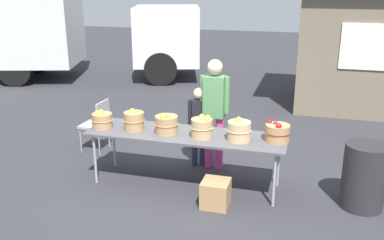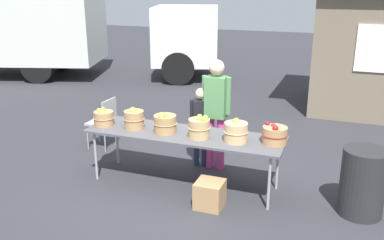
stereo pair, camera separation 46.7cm
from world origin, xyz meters
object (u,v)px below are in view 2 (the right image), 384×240
Objects in this scene: apple_basket_green_3 at (199,127)px; produce_crate at (210,194)px; apple_basket_green_4 at (236,132)px; apple_basket_red_0 at (275,135)px; apple_basket_green_2 at (165,123)px; child_customer at (201,121)px; folding_chair at (104,119)px; market_table at (184,136)px; vendor_adult at (216,106)px; apple_basket_green_0 at (104,118)px; box_truck at (63,26)px; trash_barrel at (363,182)px; apple_basket_green_1 at (134,118)px.

produce_crate is at bearing -54.85° from apple_basket_green_3.
apple_basket_green_3 is 0.88m from produce_crate.
apple_basket_red_0 is (0.48, 0.11, -0.02)m from apple_basket_green_4.
apple_basket_green_4 is at bearing 0.14° from apple_basket_green_2.
apple_basket_green_3 is 0.97m from apple_basket_red_0.
folding_chair is at bearing -24.58° from child_customer.
folding_chair reaches higher than market_table.
vendor_adult is 1.44m from produce_crate.
vendor_adult reaches higher than apple_basket_green_4.
apple_basket_green_0 is 1.45m from apple_basket_green_3.
produce_crate is at bearing 94.58° from child_customer.
apple_basket_red_0 is at bearing 2.46° from market_table.
market_table is 0.34× the size of box_truck.
apple_basket_green_0 is 7.37m from box_truck.
apple_basket_green_3 is at bearing 0.02° from apple_basket_green_0.
child_customer is 1.39m from produce_crate.
apple_basket_green_2 is 1.14m from produce_crate.
folding_chair is 4.14m from trash_barrel.
trash_barrel is at bearing 2.18° from apple_basket_green_3.
apple_basket_green_2 is 0.99m from apple_basket_green_4.
market_table is 1.63× the size of vendor_adult.
box_truck is (-5.23, 5.55, 0.60)m from apple_basket_green_1.
apple_basket_green_3 reaches higher than market_table.
apple_basket_red_0 is 0.40× the size of trash_barrel.
child_customer reaches higher than folding_chair.
trash_barrel is at bearing 143.60° from child_customer.
apple_basket_green_0 is 0.98× the size of apple_basket_green_3.
apple_basket_red_0 is 1.37m from child_customer.
apple_basket_green_0 is at bearing -175.24° from apple_basket_green_1.
apple_basket_green_0 is 1.63m from vendor_adult.
folding_chair reaches higher than trash_barrel.
child_customer is 7.72m from box_truck.
produce_crate is (6.50, -6.00, -1.32)m from box_truck.
child_customer is at bearing 108.10° from apple_basket_green_3.
apple_basket_red_0 reaches higher than produce_crate.
trash_barrel is at bearing 0.07° from market_table.
apple_basket_green_1 is 0.35× the size of folding_chair.
apple_basket_green_4 reaches higher than folding_chair.
vendor_adult is 2.06m from folding_chair.
child_customer is 1.47× the size of trash_barrel.
apple_basket_green_1 reaches higher than produce_crate.
produce_crate is at bearing -141.70° from apple_basket_red_0.
vendor_adult is (0.24, 0.67, 0.26)m from market_table.
apple_basket_green_0 is at bearing -179.98° from apple_basket_green_3.
box_truck reaches higher than apple_basket_green_3.
child_customer is at bearing 44.03° from apple_basket_green_1.
apple_basket_green_3 is 0.36× the size of folding_chair.
apple_basket_green_4 is 0.37× the size of folding_chair.
market_table is at bearing 162.79° from apple_basket_green_3.
box_truck is at bearing 138.01° from apple_basket_green_3.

